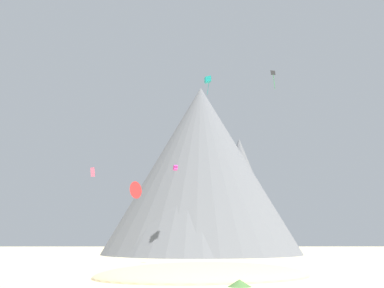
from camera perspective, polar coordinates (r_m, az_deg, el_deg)
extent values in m
ellipsoid|color=#C6B284|center=(55.44, 1.51, -16.46)|extent=(31.44, 27.55, 3.18)
cone|color=#477238|center=(56.42, 3.84, -15.86)|extent=(3.74, 3.74, 0.97)
cone|color=#668C4C|center=(54.70, 10.45, -15.89)|extent=(2.02, 2.02, 0.86)
cone|color=#568442|center=(50.45, -6.70, -16.32)|extent=(2.70, 2.70, 0.94)
cone|color=#477238|center=(44.31, 6.05, -17.14)|extent=(3.15, 3.15, 0.68)
cone|color=slate|center=(128.40, 1.15, -3.04)|extent=(60.97, 60.97, 48.08)
cone|color=slate|center=(121.26, 0.24, -5.89)|extent=(60.76, 60.76, 33.93)
cone|color=slate|center=(129.83, 6.14, -6.42)|extent=(32.72, 32.72, 33.02)
cube|color=#E5668C|center=(59.88, -12.49, -3.49)|extent=(0.62, 0.30, 1.25)
cube|color=#D1339E|center=(81.98, -2.12, -3.17)|extent=(0.93, 0.97, 0.53)
cube|color=#D1339E|center=(82.04, -2.12, -2.88)|extent=(0.93, 0.97, 0.53)
cone|color=red|center=(53.69, -7.26, -5.82)|extent=(1.57, 1.87, 2.06)
cube|color=teal|center=(100.55, 2.01, 8.00)|extent=(1.60, 1.50, 0.93)
cube|color=teal|center=(100.76, 2.01, 8.33)|extent=(1.60, 1.50, 0.93)
cylinder|color=teal|center=(99.98, 2.06, 7.07)|extent=(0.46, 0.10, 2.86)
cube|color=black|center=(82.85, 10.24, 8.90)|extent=(0.87, 0.39, 0.89)
cylinder|color=green|center=(82.28, 10.38, 7.75)|extent=(0.33, 0.36, 2.60)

